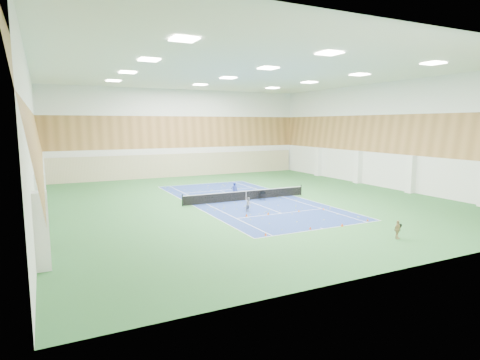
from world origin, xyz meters
The scene contains 22 objects.
ground centered at (0.00, 0.00, 0.00)m, with size 40.00×40.00×0.00m, color #2B6631.
room_shell centered at (0.00, 0.00, 6.00)m, with size 36.00×40.00×12.00m, color white, non-canonical shape.
wood_cladding centered at (0.00, 0.00, 8.00)m, with size 36.00×40.00×8.00m, color #A4723C, non-canonical shape.
ceiling_light_grid centered at (0.00, 0.00, 11.92)m, with size 21.40×25.40×0.06m, color white, non-canonical shape.
court_surface centered at (0.00, 0.00, 0.01)m, with size 10.97×23.77×0.01m, color navy.
tennis_balls_scatter centered at (0.00, 0.00, 0.05)m, with size 10.57×22.77×0.07m, color #C6D123, non-canonical shape.
tennis_net centered at (0.00, 0.00, 0.55)m, with size 12.80×0.10×1.10m, color black, non-canonical shape.
back_curtain centered at (0.00, 19.75, 1.60)m, with size 35.40×0.16×3.20m, color #C6B793.
door_left_a centered at (-17.92, -8.00, 1.10)m, with size 0.08×1.80×2.20m, color #593319.
door_left_b centered at (-17.92, 0.00, 1.10)m, with size 0.08×1.80×2.20m, color #593319.
coach centered at (-0.96, 0.60, 0.87)m, with size 0.64×0.42×1.75m, color navy.
child_court centered at (-2.07, -4.55, 0.61)m, with size 0.59×0.46×1.22m, color gray.
child_apron centered at (2.75, -15.94, 0.60)m, with size 0.71×0.29×1.21m, color tan.
ball_cart centered at (1.47, -0.60, 0.45)m, with size 0.52×0.52×0.91m, color black, non-canonical shape.
cone_svc_a centered at (-3.09, -6.11, 0.12)m, with size 0.22×0.22×0.24m, color #D7520B.
cone_svc_b centered at (-1.23, -6.34, 0.11)m, with size 0.19×0.19×0.21m, color #FC630D.
cone_svc_c centered at (1.65, -6.52, 0.10)m, with size 0.18×0.18×0.19m, color orange.
cone_svc_d centered at (3.97, -6.84, 0.10)m, with size 0.17×0.17×0.19m, color #FF610D.
cone_base_a centered at (-4.47, -11.56, 0.10)m, with size 0.18×0.18×0.20m, color #FC500D.
cone_base_b centered at (-0.87, -11.57, 0.10)m, with size 0.18×0.18×0.20m, color #DF460B.
cone_base_c centered at (1.70, -11.90, 0.11)m, with size 0.20×0.20×0.22m, color #F24E0C.
cone_base_d centered at (4.45, -11.56, 0.10)m, with size 0.18×0.18×0.20m, color #DD5B0B.
Camera 1 is at (-17.36, -33.86, 7.33)m, focal length 30.00 mm.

